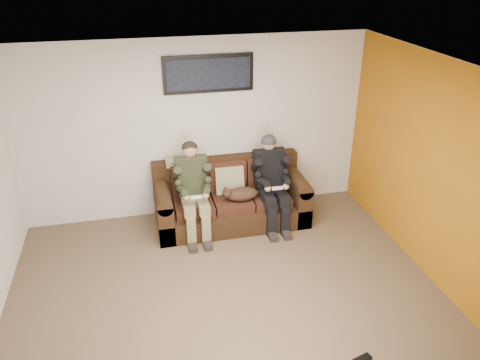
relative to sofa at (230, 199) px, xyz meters
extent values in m
plane|color=brown|center=(-0.40, -1.83, -0.33)|extent=(5.00, 5.00, 0.00)
plane|color=silver|center=(-0.40, -1.83, 2.27)|extent=(5.00, 5.00, 0.00)
plane|color=beige|center=(-0.40, 0.42, 0.97)|extent=(5.00, 0.00, 5.00)
plane|color=beige|center=(2.10, -1.83, 0.97)|extent=(0.00, 4.50, 4.50)
plane|color=#A06010|center=(2.09, -1.83, 0.97)|extent=(0.00, 4.50, 4.50)
cube|color=black|center=(0.00, -0.08, -0.19)|extent=(2.17, 0.94, 0.30)
cube|color=black|center=(0.00, 0.29, 0.26)|extent=(2.17, 0.20, 0.59)
cube|color=black|center=(-0.98, -0.08, -0.04)|extent=(0.22, 0.94, 0.59)
cube|color=black|center=(0.98, -0.08, -0.04)|extent=(0.22, 0.94, 0.59)
cylinder|color=black|center=(-0.98, -0.08, 0.26)|extent=(0.22, 0.94, 0.22)
cylinder|color=black|center=(0.98, -0.08, 0.26)|extent=(0.22, 0.94, 0.22)
cube|color=#3C1D12|center=(-0.56, -0.13, 0.03)|extent=(0.54, 0.59, 0.14)
cube|color=#3C1D12|center=(-0.56, 0.15, 0.32)|extent=(0.54, 0.14, 0.43)
cube|color=#3C1D12|center=(0.00, -0.13, 0.03)|extent=(0.54, 0.59, 0.14)
cube|color=#3C1D12|center=(0.00, 0.15, 0.32)|extent=(0.54, 0.14, 0.43)
cube|color=#3C1D12|center=(0.56, -0.13, 0.03)|extent=(0.54, 0.59, 0.14)
cube|color=#3C1D12|center=(0.56, 0.15, 0.32)|extent=(0.54, 0.14, 0.43)
cube|color=#938B60|center=(0.00, 0.04, 0.30)|extent=(0.41, 0.20, 0.41)
cube|color=#BCB68A|center=(-0.66, 0.27, 0.55)|extent=(0.44, 0.22, 0.08)
cube|color=#847A52|center=(-0.56, -0.16, 0.17)|extent=(0.36, 0.30, 0.14)
cube|color=#272D1B|center=(-0.56, -0.06, 0.47)|extent=(0.40, 0.30, 0.53)
cylinder|color=#272D1B|center=(-0.56, -0.04, 0.68)|extent=(0.44, 0.18, 0.18)
sphere|color=#AB7762|center=(-0.56, -0.02, 0.84)|extent=(0.21, 0.21, 0.21)
cube|color=#847A52|center=(-0.66, -0.36, 0.16)|extent=(0.15, 0.42, 0.13)
cube|color=#847A52|center=(-0.46, -0.36, 0.16)|extent=(0.15, 0.42, 0.13)
cube|color=#847A52|center=(-0.66, -0.56, -0.12)|extent=(0.12, 0.13, 0.43)
cube|color=#847A52|center=(-0.46, -0.56, -0.12)|extent=(0.12, 0.13, 0.43)
cube|color=black|center=(-0.66, -0.64, -0.29)|extent=(0.11, 0.26, 0.08)
cube|color=black|center=(-0.46, -0.64, -0.29)|extent=(0.11, 0.26, 0.08)
cylinder|color=#272D1B|center=(-0.76, -0.13, 0.57)|extent=(0.11, 0.30, 0.28)
cylinder|color=#272D1B|center=(-0.36, -0.13, 0.57)|extent=(0.11, 0.30, 0.28)
cylinder|color=#272D1B|center=(-0.73, -0.35, 0.41)|extent=(0.14, 0.32, 0.15)
cylinder|color=#272D1B|center=(-0.39, -0.35, 0.41)|extent=(0.14, 0.32, 0.15)
sphere|color=#AB7762|center=(-0.69, -0.47, 0.36)|extent=(0.09, 0.09, 0.09)
sphere|color=#AB7762|center=(-0.43, -0.47, 0.36)|extent=(0.09, 0.09, 0.09)
cube|color=white|center=(-0.56, -0.49, 0.36)|extent=(0.15, 0.04, 0.03)
ellipsoid|color=black|center=(-0.56, 0.00, 0.87)|extent=(0.22, 0.22, 0.17)
cube|color=black|center=(0.56, -0.16, 0.17)|extent=(0.36, 0.30, 0.14)
cube|color=black|center=(0.56, -0.06, 0.47)|extent=(0.40, 0.30, 0.53)
cylinder|color=black|center=(0.56, -0.04, 0.68)|extent=(0.44, 0.18, 0.18)
sphere|color=#A6795D|center=(0.56, -0.02, 0.84)|extent=(0.21, 0.21, 0.21)
cube|color=black|center=(0.46, -0.36, 0.16)|extent=(0.15, 0.42, 0.13)
cube|color=black|center=(0.66, -0.36, 0.16)|extent=(0.15, 0.42, 0.13)
cube|color=black|center=(0.46, -0.56, -0.12)|extent=(0.12, 0.13, 0.43)
cube|color=black|center=(0.66, -0.56, -0.12)|extent=(0.12, 0.13, 0.43)
cube|color=black|center=(0.46, -0.64, -0.29)|extent=(0.11, 0.26, 0.08)
cube|color=black|center=(0.66, -0.64, -0.29)|extent=(0.11, 0.26, 0.08)
cylinder|color=black|center=(0.36, -0.13, 0.57)|extent=(0.11, 0.30, 0.28)
cylinder|color=black|center=(0.76, -0.13, 0.57)|extent=(0.11, 0.30, 0.28)
cylinder|color=black|center=(0.39, -0.35, 0.41)|extent=(0.14, 0.32, 0.15)
cylinder|color=black|center=(0.73, -0.35, 0.41)|extent=(0.14, 0.32, 0.15)
sphere|color=#A6795D|center=(0.43, -0.47, 0.36)|extent=(0.09, 0.09, 0.09)
sphere|color=#A6795D|center=(0.69, -0.47, 0.36)|extent=(0.09, 0.09, 0.09)
cube|color=white|center=(0.56, -0.49, 0.36)|extent=(0.15, 0.04, 0.03)
ellipsoid|color=black|center=(0.56, -0.02, 0.87)|extent=(0.22, 0.22, 0.19)
ellipsoid|color=#472B1B|center=(0.12, -0.24, 0.19)|extent=(0.47, 0.26, 0.19)
sphere|color=#472B1B|center=(-0.10, -0.27, 0.25)|extent=(0.14, 0.14, 0.14)
cone|color=#472B1B|center=(-0.12, -0.30, 0.32)|extent=(0.04, 0.04, 0.04)
cone|color=#472B1B|center=(-0.12, -0.23, 0.32)|extent=(0.04, 0.04, 0.04)
cylinder|color=#472B1B|center=(0.36, -0.19, 0.16)|extent=(0.26, 0.13, 0.08)
cube|color=black|center=(-0.20, 0.39, 1.77)|extent=(1.25, 0.04, 0.52)
cube|color=black|center=(-0.20, 0.37, 1.77)|extent=(1.15, 0.01, 0.42)
camera|label=1|loc=(-1.25, -5.89, 3.30)|focal=35.00mm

